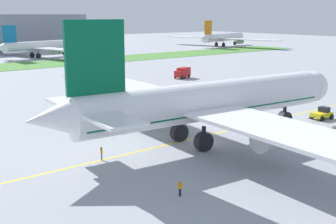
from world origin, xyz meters
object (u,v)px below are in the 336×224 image
(ground_crew_wingwalker_port, at_px, (101,152))
(parked_airliner_far_centre, at_px, (222,38))
(airliner_foreground, at_px, (206,102))
(pushback_tug, at_px, (322,114))
(ground_crew_marshaller_front, at_px, (180,187))
(parked_airliner_far_left, at_px, (39,46))
(service_truck_baggage_loader, at_px, (183,73))

(ground_crew_wingwalker_port, bearing_deg, parked_airliner_far_centre, 39.97)
(airliner_foreground, height_order, pushback_tug, airliner_foreground)
(ground_crew_wingwalker_port, xyz_separation_m, ground_crew_marshaller_front, (0.41, -14.82, -0.07))
(parked_airliner_far_left, bearing_deg, parked_airliner_far_centre, -1.34)
(ground_crew_marshaller_front, relative_size, parked_airliner_far_left, 0.03)
(parked_airliner_far_centre, bearing_deg, ground_crew_wingwalker_port, -140.03)
(airliner_foreground, relative_size, ground_crew_marshaller_front, 49.22)
(service_truck_baggage_loader, distance_m, parked_airliner_far_centre, 131.05)
(ground_crew_marshaller_front, bearing_deg, parked_airliner_far_left, 72.00)
(ground_crew_wingwalker_port, relative_size, parked_airliner_far_left, 0.03)
(service_truck_baggage_loader, bearing_deg, ground_crew_wingwalker_port, -138.75)
(airliner_foreground, height_order, service_truck_baggage_loader, airliner_foreground)
(airliner_foreground, xyz_separation_m, service_truck_baggage_loader, (40.32, 51.70, -4.34))
(pushback_tug, distance_m, ground_crew_wingwalker_port, 42.09)
(pushback_tug, height_order, parked_airliner_far_centre, parked_airliner_far_centre)
(pushback_tug, xyz_separation_m, parked_airliner_far_centre, (115.60, 136.90, 4.03))
(parked_airliner_far_centre, bearing_deg, pushback_tug, -130.18)
(airliner_foreground, distance_m, service_truck_baggage_loader, 65.70)
(ground_crew_marshaller_front, xyz_separation_m, service_truck_baggage_loader, (55.53, 63.87, 0.62))
(ground_crew_wingwalker_port, bearing_deg, airliner_foreground, -9.60)
(ground_crew_wingwalker_port, bearing_deg, ground_crew_marshaller_front, -88.42)
(parked_airliner_far_left, bearing_deg, ground_crew_wingwalker_port, -109.99)
(pushback_tug, relative_size, service_truck_baggage_loader, 0.95)
(parked_airliner_far_left, bearing_deg, service_truck_baggage_loader, -85.29)
(ground_crew_wingwalker_port, height_order, ground_crew_marshaller_front, ground_crew_wingwalker_port)
(ground_crew_wingwalker_port, xyz_separation_m, parked_airliner_far_left, (48.91, 134.47, 3.63))
(pushback_tug, height_order, service_truck_baggage_loader, service_truck_baggage_loader)
(pushback_tug, bearing_deg, parked_airliner_far_left, 87.08)
(pushback_tug, bearing_deg, service_truck_baggage_loader, 75.33)
(airliner_foreground, distance_m, ground_crew_wingwalker_port, 16.58)
(airliner_foreground, distance_m, ground_crew_marshaller_front, 20.11)
(pushback_tug, distance_m, parked_airliner_far_centre, 179.23)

